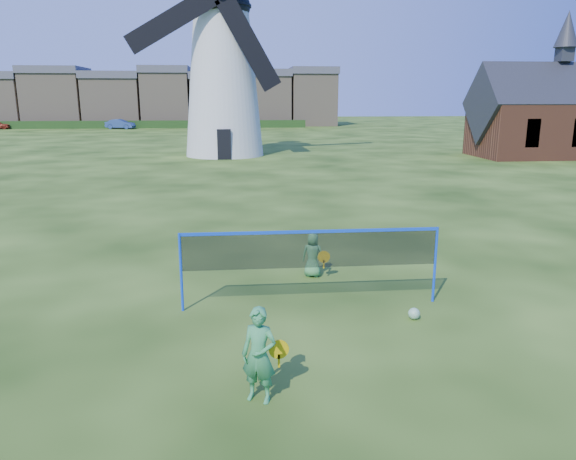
{
  "coord_description": "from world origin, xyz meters",
  "views": [
    {
      "loc": [
        -0.8,
        -9.72,
        4.02
      ],
      "look_at": [
        0.2,
        0.5,
        1.5
      ],
      "focal_mm": 33.73,
      "sensor_mm": 36.0,
      "label": 1
    }
  ],
  "objects_px": {
    "chapel": "(557,117)",
    "player_boy": "(313,255)",
    "badminton_net": "(311,251)",
    "car_right": "(120,124)",
    "player_girl": "(259,355)",
    "play_ball": "(414,314)",
    "windmill": "(223,72)"
  },
  "relations": [
    {
      "from": "chapel",
      "to": "player_girl",
      "type": "height_order",
      "value": "chapel"
    },
    {
      "from": "car_right",
      "to": "chapel",
      "type": "bearing_deg",
      "value": -122.5
    },
    {
      "from": "player_boy",
      "to": "car_right",
      "type": "relative_size",
      "value": 0.27
    },
    {
      "from": "chapel",
      "to": "player_girl",
      "type": "bearing_deg",
      "value": -126.73
    },
    {
      "from": "player_girl",
      "to": "car_right",
      "type": "distance_m",
      "value": 69.37
    },
    {
      "from": "player_boy",
      "to": "windmill",
      "type": "bearing_deg",
      "value": -63.78
    },
    {
      "from": "badminton_net",
      "to": "player_boy",
      "type": "relative_size",
      "value": 4.91
    },
    {
      "from": "chapel",
      "to": "windmill",
      "type": "bearing_deg",
      "value": 172.58
    },
    {
      "from": "windmill",
      "to": "player_boy",
      "type": "height_order",
      "value": "windmill"
    },
    {
      "from": "badminton_net",
      "to": "car_right",
      "type": "height_order",
      "value": "badminton_net"
    },
    {
      "from": "badminton_net",
      "to": "car_right",
      "type": "relative_size",
      "value": 1.33
    },
    {
      "from": "player_girl",
      "to": "player_boy",
      "type": "height_order",
      "value": "player_girl"
    },
    {
      "from": "windmill",
      "to": "badminton_net",
      "type": "relative_size",
      "value": 3.31
    },
    {
      "from": "chapel",
      "to": "player_boy",
      "type": "distance_m",
      "value": 31.8
    },
    {
      "from": "badminton_net",
      "to": "play_ball",
      "type": "height_order",
      "value": "badminton_net"
    },
    {
      "from": "badminton_net",
      "to": "chapel",
      "type": "bearing_deg",
      "value": 51.44
    },
    {
      "from": "player_girl",
      "to": "play_ball",
      "type": "relative_size",
      "value": 6.09
    },
    {
      "from": "player_boy",
      "to": "play_ball",
      "type": "relative_size",
      "value": 4.68
    },
    {
      "from": "player_girl",
      "to": "player_boy",
      "type": "bearing_deg",
      "value": 98.48
    },
    {
      "from": "badminton_net",
      "to": "car_right",
      "type": "bearing_deg",
      "value": 104.28
    },
    {
      "from": "windmill",
      "to": "chapel",
      "type": "relative_size",
      "value": 1.47
    },
    {
      "from": "windmill",
      "to": "play_ball",
      "type": "xyz_separation_m",
      "value": [
        3.94,
        -29.88,
        -5.63
      ]
    },
    {
      "from": "windmill",
      "to": "badminton_net",
      "type": "height_order",
      "value": "windmill"
    },
    {
      "from": "chapel",
      "to": "car_right",
      "type": "height_order",
      "value": "chapel"
    },
    {
      "from": "windmill",
      "to": "car_right",
      "type": "relative_size",
      "value": 4.4
    },
    {
      "from": "play_ball",
      "to": "chapel",
      "type": "bearing_deg",
      "value": 54.84
    },
    {
      "from": "car_right",
      "to": "player_girl",
      "type": "bearing_deg",
      "value": -153.97
    },
    {
      "from": "windmill",
      "to": "play_ball",
      "type": "distance_m",
      "value": 30.66
    },
    {
      "from": "badminton_net",
      "to": "player_girl",
      "type": "height_order",
      "value": "badminton_net"
    },
    {
      "from": "chapel",
      "to": "play_ball",
      "type": "xyz_separation_m",
      "value": [
        -18.95,
        -26.9,
        -2.6
      ]
    },
    {
      "from": "chapel",
      "to": "player_boy",
      "type": "bearing_deg",
      "value": -130.18
    },
    {
      "from": "player_girl",
      "to": "badminton_net",
      "type": "bearing_deg",
      "value": 95.16
    }
  ]
}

